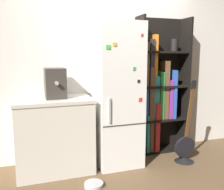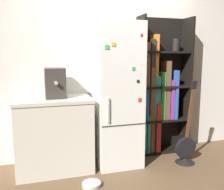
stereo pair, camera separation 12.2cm
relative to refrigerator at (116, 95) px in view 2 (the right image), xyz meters
The scene contains 8 objects.
ground_plane 0.94m from the refrigerator, 89.99° to the right, with size 16.00×16.00×0.00m, color brown.
wall_back 0.50m from the refrigerator, 89.99° to the left, with size 8.00×0.05×2.60m.
refrigerator is the anchor object (origin of this frame).
bookshelf 0.74m from the refrigerator, 15.17° to the left, with size 0.78×0.30×2.00m.
kitchen_counter 0.95m from the refrigerator, behind, with size 0.94×0.63×0.93m.
espresso_machine 0.81m from the refrigerator, behind, with size 0.25×0.37×0.37m.
guitar 1.22m from the refrigerator, 19.24° to the right, with size 0.30×0.27×1.14m.
pet_bowl 1.16m from the refrigerator, 129.84° to the right, with size 0.22×0.22×0.04m.
Camera 2 is at (-0.99, -2.99, 1.45)m, focal length 40.00 mm.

